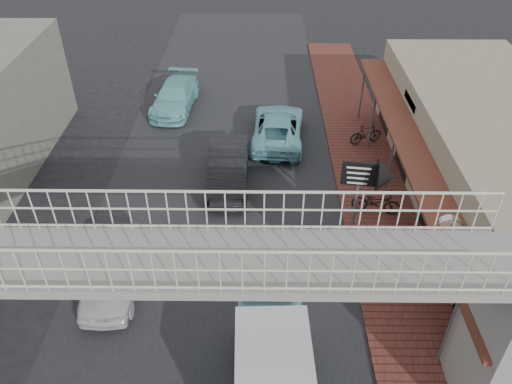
{
  "coord_description": "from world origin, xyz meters",
  "views": [
    {
      "loc": [
        1.66,
        -11.81,
        12.91
      ],
      "look_at": [
        1.5,
        3.0,
        1.8
      ],
      "focal_mm": 35.0,
      "sensor_mm": 36.0,
      "label": 1
    }
  ],
  "objects_px": {
    "motorcycle_far": "(366,134)",
    "street_clock": "(448,230)",
    "angkot_curb": "(278,127)",
    "white_hatchback": "(113,270)",
    "motorcycle_near": "(376,202)",
    "arrow_sign": "(383,177)",
    "dark_sedan": "(228,168)",
    "angkot_far": "(175,96)",
    "angkot_van": "(273,374)"
  },
  "relations": [
    {
      "from": "motorcycle_near",
      "to": "motorcycle_far",
      "type": "bearing_deg",
      "value": 7.11
    },
    {
      "from": "white_hatchback",
      "to": "street_clock",
      "type": "xyz_separation_m",
      "value": [
        10.76,
        -0.12,
        1.99
      ]
    },
    {
      "from": "angkot_van",
      "to": "angkot_curb",
      "type": "bearing_deg",
      "value": 86.19
    },
    {
      "from": "white_hatchback",
      "to": "angkot_far",
      "type": "relative_size",
      "value": 0.86
    },
    {
      "from": "angkot_van",
      "to": "motorcycle_near",
      "type": "height_order",
      "value": "angkot_van"
    },
    {
      "from": "angkot_curb",
      "to": "motorcycle_far",
      "type": "distance_m",
      "value": 4.32
    },
    {
      "from": "angkot_van",
      "to": "street_clock",
      "type": "relative_size",
      "value": 1.43
    },
    {
      "from": "dark_sedan",
      "to": "white_hatchback",
      "type": "bearing_deg",
      "value": -121.23
    },
    {
      "from": "street_clock",
      "to": "arrow_sign",
      "type": "xyz_separation_m",
      "value": [
        -1.48,
        2.8,
        0.05
      ]
    },
    {
      "from": "angkot_van",
      "to": "motorcycle_near",
      "type": "distance_m",
      "value": 9.37
    },
    {
      "from": "motorcycle_near",
      "to": "street_clock",
      "type": "height_order",
      "value": "street_clock"
    },
    {
      "from": "angkot_curb",
      "to": "motorcycle_far",
      "type": "relative_size",
      "value": 3.12
    },
    {
      "from": "white_hatchback",
      "to": "motorcycle_near",
      "type": "relative_size",
      "value": 2.18
    },
    {
      "from": "white_hatchback",
      "to": "angkot_far",
      "type": "xyz_separation_m",
      "value": [
        0.23,
        13.2,
        -0.01
      ]
    },
    {
      "from": "angkot_far",
      "to": "street_clock",
      "type": "relative_size",
      "value": 1.56
    },
    {
      "from": "dark_sedan",
      "to": "angkot_far",
      "type": "bearing_deg",
      "value": 114.11
    },
    {
      "from": "dark_sedan",
      "to": "motorcycle_far",
      "type": "height_order",
      "value": "dark_sedan"
    },
    {
      "from": "motorcycle_far",
      "to": "street_clock",
      "type": "xyz_separation_m",
      "value": [
        0.68,
        -9.51,
        2.11
      ]
    },
    {
      "from": "street_clock",
      "to": "arrow_sign",
      "type": "distance_m",
      "value": 3.17
    },
    {
      "from": "dark_sedan",
      "to": "angkot_far",
      "type": "distance_m",
      "value": 7.88
    },
    {
      "from": "street_clock",
      "to": "arrow_sign",
      "type": "relative_size",
      "value": 0.96
    },
    {
      "from": "angkot_van",
      "to": "motorcycle_far",
      "type": "xyz_separation_m",
      "value": [
        4.77,
        13.69,
        -0.78
      ]
    },
    {
      "from": "white_hatchback",
      "to": "angkot_curb",
      "type": "xyz_separation_m",
      "value": [
        5.78,
        9.79,
        0.01
      ]
    },
    {
      "from": "dark_sedan",
      "to": "motorcycle_far",
      "type": "bearing_deg",
      "value": 26.21
    },
    {
      "from": "angkot_van",
      "to": "dark_sedan",
      "type": "bearing_deg",
      "value": 97.74
    },
    {
      "from": "white_hatchback",
      "to": "arrow_sign",
      "type": "bearing_deg",
      "value": 14.55
    },
    {
      "from": "angkot_van",
      "to": "arrow_sign",
      "type": "height_order",
      "value": "arrow_sign"
    },
    {
      "from": "street_clock",
      "to": "angkot_van",
      "type": "bearing_deg",
      "value": -135.02
    },
    {
      "from": "white_hatchback",
      "to": "angkot_van",
      "type": "distance_m",
      "value": 6.87
    },
    {
      "from": "street_clock",
      "to": "angkot_far",
      "type": "bearing_deg",
      "value": 135.86
    },
    {
      "from": "white_hatchback",
      "to": "angkot_curb",
      "type": "bearing_deg",
      "value": 57.91
    },
    {
      "from": "angkot_curb",
      "to": "motorcycle_near",
      "type": "xyz_separation_m",
      "value": [
        3.81,
        -5.79,
        -0.12
      ]
    },
    {
      "from": "white_hatchback",
      "to": "angkot_curb",
      "type": "height_order",
      "value": "angkot_curb"
    },
    {
      "from": "angkot_van",
      "to": "motorcycle_near",
      "type": "bearing_deg",
      "value": 60.8
    },
    {
      "from": "arrow_sign",
      "to": "motorcycle_far",
      "type": "bearing_deg",
      "value": 90.79
    },
    {
      "from": "white_hatchback",
      "to": "arrow_sign",
      "type": "relative_size",
      "value": 1.28
    },
    {
      "from": "white_hatchback",
      "to": "motorcycle_far",
      "type": "distance_m",
      "value": 13.78
    },
    {
      "from": "dark_sedan",
      "to": "motorcycle_near",
      "type": "xyz_separation_m",
      "value": [
        6.04,
        -2.05,
        -0.18
      ]
    },
    {
      "from": "dark_sedan",
      "to": "angkot_far",
      "type": "height_order",
      "value": "dark_sedan"
    },
    {
      "from": "angkot_far",
      "to": "motorcycle_near",
      "type": "distance_m",
      "value": 13.13
    },
    {
      "from": "angkot_far",
      "to": "street_clock",
      "type": "distance_m",
      "value": 17.1
    },
    {
      "from": "angkot_curb",
      "to": "angkot_van",
      "type": "bearing_deg",
      "value": 92.43
    },
    {
      "from": "white_hatchback",
      "to": "dark_sedan",
      "type": "height_order",
      "value": "dark_sedan"
    },
    {
      "from": "motorcycle_far",
      "to": "street_clock",
      "type": "height_order",
      "value": "street_clock"
    },
    {
      "from": "angkot_far",
      "to": "motorcycle_far",
      "type": "distance_m",
      "value": 10.57
    },
    {
      "from": "angkot_curb",
      "to": "motorcycle_near",
      "type": "distance_m",
      "value": 6.93
    },
    {
      "from": "motorcycle_near",
      "to": "motorcycle_far",
      "type": "distance_m",
      "value": 5.41
    },
    {
      "from": "angkot_van",
      "to": "arrow_sign",
      "type": "distance_m",
      "value": 8.14
    },
    {
      "from": "angkot_curb",
      "to": "arrow_sign",
      "type": "relative_size",
      "value": 1.58
    },
    {
      "from": "motorcycle_near",
      "to": "street_clock",
      "type": "relative_size",
      "value": 0.62
    }
  ]
}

